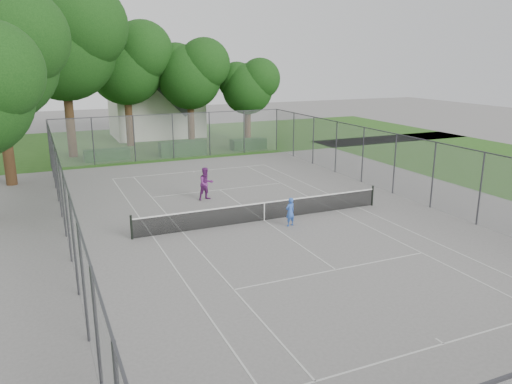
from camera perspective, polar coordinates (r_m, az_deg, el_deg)
name	(u,v)px	position (r m, az deg, el deg)	size (l,w,h in m)	color
ground	(264,221)	(24.39, 0.95, -3.28)	(120.00, 120.00, 0.00)	slate
grass_far	(149,141)	(48.61, -12.08, 5.67)	(60.00, 20.00, 0.00)	#234C15
court_markings	(264,220)	(24.39, 0.95, -3.27)	(11.03, 23.83, 0.01)	beige
tennis_net	(264,211)	(24.23, 0.96, -2.14)	(12.87, 0.10, 1.10)	black
perimeter_fence	(264,185)	(23.88, 0.97, 0.84)	(18.08, 34.08, 3.52)	#38383D
tree_far_left	(64,39)	(42.00, -21.11, 16.02)	(9.18, 8.38, 13.19)	#382314
tree_far_midleft	(126,60)	(46.07, -14.59, 14.35)	(7.55, 6.89, 10.85)	#382314
tree_far_midright	(191,72)	(46.01, -7.49, 13.48)	(6.57, 6.00, 9.44)	#382314
tree_far_right	(248,85)	(46.87, -0.87, 12.17)	(5.36, 4.90, 7.71)	#382314
hedge_left	(107,155)	(40.40, -16.67, 4.11)	(3.41, 1.02, 0.85)	#154014
hedge_mid	(183,148)	(40.97, -8.37, 4.96)	(3.76, 1.07, 1.18)	#154014
hedge_right	(248,144)	(43.41, -0.88, 5.51)	(3.04, 1.11, 0.91)	#154014
house	(155,93)	(51.61, -11.45, 10.99)	(8.49, 6.58, 10.57)	silver
girl_player	(290,212)	(23.49, 3.93, -2.28)	(0.50, 0.33, 1.38)	blue
woman_player	(206,184)	(27.86, -5.72, 0.96)	(0.89, 0.70, 1.84)	#6D2571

